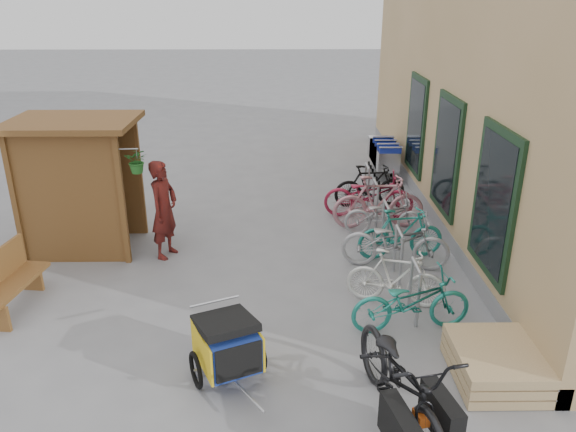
{
  "coord_description": "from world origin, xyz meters",
  "views": [
    {
      "loc": [
        0.39,
        -7.05,
        4.45
      ],
      "look_at": [
        0.5,
        1.5,
        1.0
      ],
      "focal_mm": 35.0,
      "sensor_mm": 36.0,
      "label": 1
    }
  ],
  "objects_px": {
    "kiosk": "(73,167)",
    "bike_1": "(396,278)",
    "bike_5": "(379,202)",
    "bike_6": "(369,195)",
    "bike_2": "(396,242)",
    "pallet_stack": "(495,364)",
    "bike_7": "(370,186)",
    "bike_4": "(384,216)",
    "bike_3": "(401,234)",
    "bench": "(6,281)",
    "child_trailer": "(227,343)",
    "cargo_bike": "(402,381)",
    "bike_0": "(411,301)",
    "person_kiosk": "(164,210)",
    "shopping_carts": "(383,153)"
  },
  "relations": [
    {
      "from": "bench",
      "to": "child_trailer",
      "type": "distance_m",
      "value": 3.77
    },
    {
      "from": "bike_1",
      "to": "bike_4",
      "type": "xyz_separation_m",
      "value": [
        0.28,
        2.59,
        -0.04
      ]
    },
    {
      "from": "bike_1",
      "to": "bike_3",
      "type": "distance_m",
      "value": 1.63
    },
    {
      "from": "bike_4",
      "to": "bike_5",
      "type": "relative_size",
      "value": 0.85
    },
    {
      "from": "shopping_carts",
      "to": "bike_4",
      "type": "bearing_deg",
      "value": -99.15
    },
    {
      "from": "bike_1",
      "to": "bike_6",
      "type": "bearing_deg",
      "value": 14.16
    },
    {
      "from": "kiosk",
      "to": "bench",
      "type": "relative_size",
      "value": 1.66
    },
    {
      "from": "person_kiosk",
      "to": "bike_4",
      "type": "height_order",
      "value": "person_kiosk"
    },
    {
      "from": "bike_4",
      "to": "bike_0",
      "type": "bearing_deg",
      "value": -178.26
    },
    {
      "from": "bike_5",
      "to": "kiosk",
      "type": "bearing_deg",
      "value": 96.28
    },
    {
      "from": "shopping_carts",
      "to": "child_trailer",
      "type": "distance_m",
      "value": 8.75
    },
    {
      "from": "cargo_bike",
      "to": "bike_0",
      "type": "bearing_deg",
      "value": 61.87
    },
    {
      "from": "bench",
      "to": "bike_0",
      "type": "height_order",
      "value": "bench"
    },
    {
      "from": "shopping_carts",
      "to": "bench",
      "type": "bearing_deg",
      "value": -135.79
    },
    {
      "from": "cargo_bike",
      "to": "kiosk",
      "type": "bearing_deg",
      "value": 124.16
    },
    {
      "from": "bike_7",
      "to": "person_kiosk",
      "type": "bearing_deg",
      "value": 114.91
    },
    {
      "from": "bench",
      "to": "person_kiosk",
      "type": "height_order",
      "value": "person_kiosk"
    },
    {
      "from": "bike_1",
      "to": "bike_7",
      "type": "height_order",
      "value": "bike_7"
    },
    {
      "from": "cargo_bike",
      "to": "bike_5",
      "type": "height_order",
      "value": "cargo_bike"
    },
    {
      "from": "person_kiosk",
      "to": "bike_0",
      "type": "xyz_separation_m",
      "value": [
        3.85,
        -2.43,
        -0.44
      ]
    },
    {
      "from": "bench",
      "to": "shopping_carts",
      "type": "bearing_deg",
      "value": 51.4
    },
    {
      "from": "bike_3",
      "to": "bike_7",
      "type": "xyz_separation_m",
      "value": [
        -0.16,
        2.59,
        0.01
      ]
    },
    {
      "from": "bike_3",
      "to": "bike_6",
      "type": "relative_size",
      "value": 0.84
    },
    {
      "from": "bike_4",
      "to": "bike_1",
      "type": "bearing_deg",
      "value": 179.06
    },
    {
      "from": "cargo_bike",
      "to": "bike_2",
      "type": "relative_size",
      "value": 1.27
    },
    {
      "from": "kiosk",
      "to": "bike_1",
      "type": "bearing_deg",
      "value": -21.26
    },
    {
      "from": "bike_7",
      "to": "bike_4",
      "type": "bearing_deg",
      "value": 175.42
    },
    {
      "from": "bike_3",
      "to": "bike_6",
      "type": "height_order",
      "value": "bike_6"
    },
    {
      "from": "pallet_stack",
      "to": "child_trailer",
      "type": "relative_size",
      "value": 0.81
    },
    {
      "from": "shopping_carts",
      "to": "bike_6",
      "type": "bearing_deg",
      "value": -105.21
    },
    {
      "from": "bike_6",
      "to": "bench",
      "type": "bearing_deg",
      "value": 127.61
    },
    {
      "from": "kiosk",
      "to": "pallet_stack",
      "type": "distance_m",
      "value": 7.5
    },
    {
      "from": "shopping_carts",
      "to": "bike_6",
      "type": "relative_size",
      "value": 1.01
    },
    {
      "from": "bike_2",
      "to": "bike_3",
      "type": "height_order",
      "value": "bike_2"
    },
    {
      "from": "person_kiosk",
      "to": "bike_4",
      "type": "xyz_separation_m",
      "value": [
        4.05,
        0.85,
        -0.48
      ]
    },
    {
      "from": "bike_0",
      "to": "bike_6",
      "type": "height_order",
      "value": "bike_6"
    },
    {
      "from": "bike_1",
      "to": "bike_2",
      "type": "distance_m",
      "value": 1.24
    },
    {
      "from": "bike_2",
      "to": "bike_1",
      "type": "bearing_deg",
      "value": 179.37
    },
    {
      "from": "cargo_bike",
      "to": "bike_4",
      "type": "height_order",
      "value": "cargo_bike"
    },
    {
      "from": "kiosk",
      "to": "bike_6",
      "type": "relative_size",
      "value": 1.35
    },
    {
      "from": "child_trailer",
      "to": "bike_6",
      "type": "bearing_deg",
      "value": 40.38
    },
    {
      "from": "kiosk",
      "to": "person_kiosk",
      "type": "bearing_deg",
      "value": -12.37
    },
    {
      "from": "bike_1",
      "to": "bike_6",
      "type": "height_order",
      "value": "bike_6"
    },
    {
      "from": "shopping_carts",
      "to": "child_trailer",
      "type": "relative_size",
      "value": 1.27
    },
    {
      "from": "shopping_carts",
      "to": "bike_1",
      "type": "bearing_deg",
      "value": -97.93
    },
    {
      "from": "bike_2",
      "to": "pallet_stack",
      "type": "bearing_deg",
      "value": -157.57
    },
    {
      "from": "child_trailer",
      "to": "bike_3",
      "type": "height_order",
      "value": "bike_3"
    },
    {
      "from": "kiosk",
      "to": "bike_4",
      "type": "distance_m",
      "value": 5.8
    },
    {
      "from": "bike_0",
      "to": "cargo_bike",
      "type": "bearing_deg",
      "value": 156.97
    },
    {
      "from": "shopping_carts",
      "to": "bike_6",
      "type": "height_order",
      "value": "shopping_carts"
    }
  ]
}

